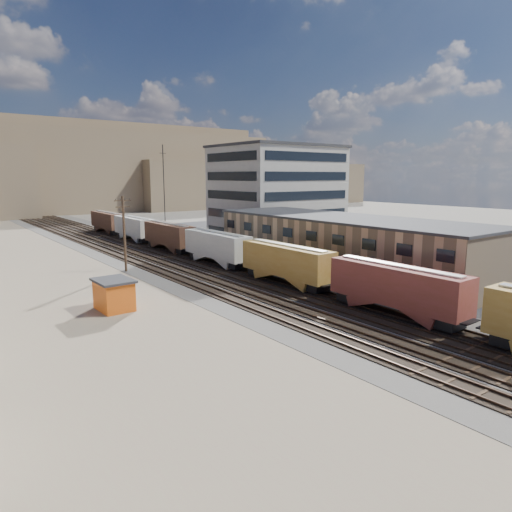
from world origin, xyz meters
TOP-DOWN VIEW (x-y plane):
  - ground at (0.00, 0.00)m, footprint 300.00×300.00m
  - ballast_bed at (0.00, 50.00)m, footprint 18.00×200.00m
  - dirt_yard at (-20.00, 40.00)m, footprint 24.00×180.00m
  - asphalt_lot at (22.00, 35.00)m, footprint 26.00×120.00m
  - rail_tracks at (-0.55, 50.00)m, footprint 11.40×200.00m
  - freight_train at (3.80, 31.28)m, footprint 3.00×119.74m
  - warehouse at (14.98, 25.00)m, footprint 12.40×40.40m
  - office_tower at (27.95, 54.95)m, footprint 22.60×18.60m
  - utility_pole_north at (-8.50, 42.00)m, footprint 2.20×0.32m
  - radio_mast at (6.00, 60.00)m, footprint 1.20×0.16m
  - hills_north at (0.17, 167.92)m, footprint 265.00×80.00m
  - maintenance_shed at (-15.96, 25.63)m, footprint 3.26×4.16m
  - parked_car_blue at (27.34, 51.73)m, footprint 5.18×4.50m
  - parked_car_far at (30.46, 45.13)m, footprint 2.87×4.55m

SIDE VIEW (x-z plane):
  - ground at x=0.00m, z-range 0.00..0.00m
  - dirt_yard at x=-20.00m, z-range 0.00..0.03m
  - asphalt_lot at x=22.00m, z-range 0.00..0.04m
  - ballast_bed at x=0.00m, z-range 0.00..0.06m
  - rail_tracks at x=-0.55m, z-range -0.01..0.23m
  - parked_car_blue at x=27.34m, z-range 0.00..1.32m
  - parked_car_far at x=30.46m, z-range 0.00..1.44m
  - maintenance_shed at x=-15.96m, z-range 0.04..3.02m
  - freight_train at x=3.80m, z-range 0.56..5.02m
  - warehouse at x=14.98m, z-range 0.03..7.28m
  - utility_pole_north at x=-8.50m, z-range 0.30..10.30m
  - radio_mast at x=6.00m, z-range 0.12..18.12m
  - office_tower at x=27.95m, z-range 0.04..18.49m
  - hills_north at x=0.17m, z-range -1.90..30.10m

